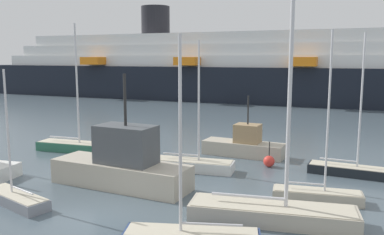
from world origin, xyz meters
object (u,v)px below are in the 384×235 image
at_px(sailboat_1, 16,197).
at_px(sailboat_6, 350,169).
at_px(channel_buoy_0, 269,161).
at_px(fishing_boat_2, 244,145).
at_px(sailboat_2, 74,145).
at_px(sailboat_5, 192,164).
at_px(sailboat_4, 191,234).
at_px(fishing_boat_0, 122,165).
at_px(cruise_ship, 253,69).
at_px(sailboat_7, 317,193).
at_px(sailboat_3, 272,210).

distance_m(sailboat_1, sailboat_6, 19.41).
bearing_deg(sailboat_6, channel_buoy_0, -177.41).
bearing_deg(fishing_boat_2, sailboat_2, -160.77).
bearing_deg(sailboat_6, sailboat_1, -139.24).
xyz_separation_m(sailboat_5, sailboat_6, (9.66, 2.30, -0.02)).
bearing_deg(sailboat_4, sailboat_1, -19.99).
relative_size(sailboat_4, channel_buoy_0, 4.74).
height_order(sailboat_5, sailboat_6, sailboat_6).
xyz_separation_m(sailboat_5, fishing_boat_2, (2.32, 5.05, 0.36)).
height_order(sailboat_2, sailboat_5, sailboat_2).
xyz_separation_m(fishing_boat_0, cruise_ship, (-2.54, 49.41, 3.98)).
distance_m(sailboat_4, fishing_boat_2, 14.97).
relative_size(sailboat_2, fishing_boat_0, 1.17).
distance_m(sailboat_5, sailboat_6, 9.93).
bearing_deg(sailboat_5, sailboat_7, -25.70).
distance_m(sailboat_2, channel_buoy_0, 15.16).
relative_size(sailboat_6, sailboat_7, 1.01).
bearing_deg(sailboat_2, sailboat_4, -42.25).
bearing_deg(sailboat_3, sailboat_2, 146.57).
bearing_deg(sailboat_2, fishing_boat_0, -41.14).
xyz_separation_m(sailboat_4, fishing_boat_2, (-1.19, 14.92, 0.41)).
distance_m(sailboat_4, cruise_ship, 55.73).
bearing_deg(sailboat_3, sailboat_5, 126.73).
height_order(sailboat_3, cruise_ship, cruise_ship).
xyz_separation_m(sailboat_3, sailboat_7, (1.77, 3.48, -0.17)).
bearing_deg(cruise_ship, sailboat_1, -88.62).
bearing_deg(sailboat_2, sailboat_6, -1.32).
bearing_deg(sailboat_3, channel_buoy_0, 93.86).
relative_size(sailboat_2, sailboat_7, 1.14).
xyz_separation_m(sailboat_5, cruise_ship, (-5.17, 44.97, 4.81)).
relative_size(sailboat_3, fishing_boat_0, 1.46).
xyz_separation_m(sailboat_2, sailboat_7, (18.55, -5.18, -0.07)).
bearing_deg(sailboat_3, cruise_ship, 96.27).
bearing_deg(sailboat_3, fishing_boat_0, 159.70).
distance_m(sailboat_2, sailboat_5, 10.77).
xyz_separation_m(sailboat_1, sailboat_6, (15.93, 11.10, 0.06)).
bearing_deg(fishing_boat_0, sailboat_6, 34.46).
height_order(sailboat_4, channel_buoy_0, sailboat_4).
bearing_deg(sailboat_4, cruise_ship, -94.78).
height_order(sailboat_1, sailboat_5, sailboat_5).
xyz_separation_m(sailboat_4, cruise_ship, (-8.68, 54.83, 4.86)).
bearing_deg(sailboat_3, sailboat_6, 62.73).
xyz_separation_m(sailboat_3, channel_buoy_0, (-1.63, 9.27, -0.21)).
bearing_deg(sailboat_5, sailboat_4, -74.26).
bearing_deg(sailboat_1, sailboat_5, -106.92).
relative_size(sailboat_2, fishing_boat_2, 1.58).
distance_m(sailboat_2, fishing_boat_2, 13.27).
relative_size(sailboat_7, channel_buoy_0, 5.01).
xyz_separation_m(sailboat_2, cruise_ship, (5.42, 42.98, 4.77)).
bearing_deg(channel_buoy_0, fishing_boat_0, -135.61).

